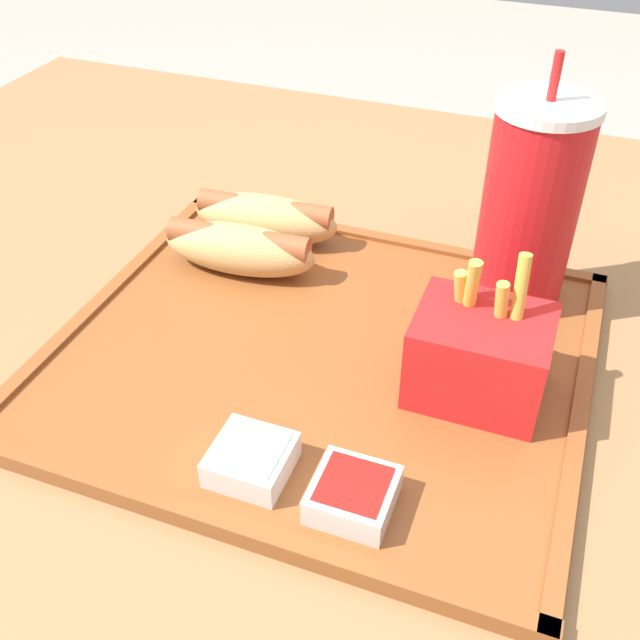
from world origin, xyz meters
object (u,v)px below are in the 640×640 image
object	(u,v)px
soda_cup	(530,206)
hot_dog_near	(239,247)
sauce_cup_mayo	(247,458)
hot_dog_far	(265,217)
sauce_cup_ketchup	(353,494)
fries_carton	(480,353)

from	to	relation	value
soda_cup	hot_dog_near	size ratio (longest dim) A/B	1.47
sauce_cup_mayo	hot_dog_far	bearing A→B (deg)	111.48
sauce_cup_mayo	hot_dog_near	bearing A→B (deg)	116.59
soda_cup	hot_dog_near	bearing A→B (deg)	-168.61
hot_dog_near	sauce_cup_mayo	bearing A→B (deg)	-63.41
sauce_cup_ketchup	soda_cup	bearing A→B (deg)	77.52
hot_dog_far	fries_carton	size ratio (longest dim) A/B	1.25
soda_cup	fries_carton	distance (m)	0.14
hot_dog_far	hot_dog_near	size ratio (longest dim) A/B	1.00
sauce_cup_mayo	soda_cup	bearing A→B (deg)	62.85
hot_dog_near	sauce_cup_ketchup	distance (m)	0.28
hot_dog_far	sauce_cup_mayo	bearing A→B (deg)	-68.52
hot_dog_far	sauce_cup_mayo	size ratio (longest dim) A/B	2.84
hot_dog_far	sauce_cup_mayo	distance (m)	0.28
soda_cup	hot_dog_far	distance (m)	0.24
fries_carton	soda_cup	bearing A→B (deg)	86.54
fries_carton	sauce_cup_mayo	distance (m)	0.18
hot_dog_near	sauce_cup_mayo	distance (m)	0.23
hot_dog_near	sauce_cup_ketchup	size ratio (longest dim) A/B	2.83
fries_carton	sauce_cup_ketchup	bearing A→B (deg)	-110.75
soda_cup	sauce_cup_ketchup	size ratio (longest dim) A/B	4.17
sauce_cup_mayo	sauce_cup_ketchup	xyz separation A→B (m)	(0.07, -0.00, 0.00)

